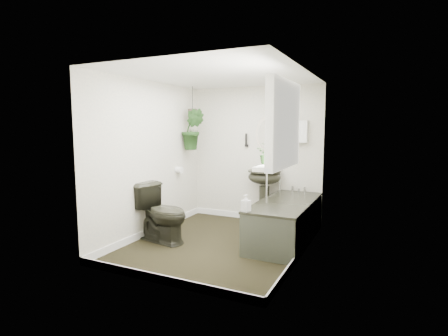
% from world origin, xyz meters
% --- Properties ---
extents(floor, '(2.30, 2.80, 0.02)m').
position_xyz_m(floor, '(0.00, 0.00, -0.01)').
color(floor, '#2A2816').
rests_on(floor, ground).
extents(ceiling, '(2.30, 2.80, 0.02)m').
position_xyz_m(ceiling, '(0.00, 0.00, 2.31)').
color(ceiling, white).
rests_on(ceiling, ground).
extents(wall_back, '(2.30, 0.02, 2.30)m').
position_xyz_m(wall_back, '(0.00, 1.41, 1.15)').
color(wall_back, beige).
rests_on(wall_back, ground).
extents(wall_front, '(2.30, 0.02, 2.30)m').
position_xyz_m(wall_front, '(0.00, -1.41, 1.15)').
color(wall_front, beige).
rests_on(wall_front, ground).
extents(wall_left, '(0.02, 2.80, 2.30)m').
position_xyz_m(wall_left, '(-1.16, 0.00, 1.15)').
color(wall_left, beige).
rests_on(wall_left, ground).
extents(wall_right, '(0.02, 2.80, 2.30)m').
position_xyz_m(wall_right, '(1.16, 0.00, 1.15)').
color(wall_right, beige).
rests_on(wall_right, ground).
extents(skirting, '(2.30, 2.80, 0.10)m').
position_xyz_m(skirting, '(0.00, 0.00, 0.05)').
color(skirting, white).
rests_on(skirting, floor).
extents(bathtub, '(0.72, 1.72, 0.58)m').
position_xyz_m(bathtub, '(0.80, 0.50, 0.29)').
color(bathtub, black).
rests_on(bathtub, floor).
extents(bath_screen, '(0.04, 0.72, 1.40)m').
position_xyz_m(bath_screen, '(0.47, 0.99, 1.28)').
color(bath_screen, silver).
rests_on(bath_screen, bathtub).
extents(shower_box, '(0.20, 0.10, 0.35)m').
position_xyz_m(shower_box, '(0.80, 1.34, 1.55)').
color(shower_box, white).
rests_on(shower_box, wall_back).
extents(oval_mirror, '(0.46, 0.03, 0.62)m').
position_xyz_m(oval_mirror, '(0.25, 1.37, 1.50)').
color(oval_mirror, beige).
rests_on(oval_mirror, wall_back).
extents(wall_sconce, '(0.04, 0.04, 0.22)m').
position_xyz_m(wall_sconce, '(-0.15, 1.36, 1.40)').
color(wall_sconce, black).
rests_on(wall_sconce, wall_back).
extents(toilet_roll_holder, '(0.11, 0.11, 0.11)m').
position_xyz_m(toilet_roll_holder, '(-1.10, 0.70, 0.90)').
color(toilet_roll_holder, white).
rests_on(toilet_roll_holder, wall_left).
extents(window_recess, '(0.08, 1.00, 0.90)m').
position_xyz_m(window_recess, '(1.09, -0.70, 1.65)').
color(window_recess, white).
rests_on(window_recess, wall_right).
extents(window_sill, '(0.18, 1.00, 0.04)m').
position_xyz_m(window_sill, '(1.02, -0.70, 1.23)').
color(window_sill, white).
rests_on(window_sill, wall_right).
extents(window_blinds, '(0.01, 0.86, 0.76)m').
position_xyz_m(window_blinds, '(1.04, -0.70, 1.65)').
color(window_blinds, white).
rests_on(window_blinds, wall_right).
extents(toilet, '(0.88, 0.60, 0.82)m').
position_xyz_m(toilet, '(-0.78, -0.25, 0.41)').
color(toilet, black).
rests_on(toilet, floor).
extents(pedestal_sink, '(0.62, 0.56, 0.92)m').
position_xyz_m(pedestal_sink, '(0.25, 1.18, 0.46)').
color(pedestal_sink, black).
rests_on(pedestal_sink, floor).
extents(sill_plant, '(0.22, 0.20, 0.22)m').
position_xyz_m(sill_plant, '(0.97, -0.88, 1.36)').
color(sill_plant, black).
rests_on(sill_plant, window_sill).
extents(hanging_plant, '(0.46, 0.42, 0.69)m').
position_xyz_m(hanging_plant, '(-0.97, 0.95, 1.58)').
color(hanging_plant, black).
rests_on(hanging_plant, ceiling).
extents(soap_bottle, '(0.12, 0.12, 0.21)m').
position_xyz_m(soap_bottle, '(0.51, -0.29, 0.68)').
color(soap_bottle, '#282122').
rests_on(soap_bottle, bathtub).
extents(hanging_pot, '(0.16, 0.16, 0.12)m').
position_xyz_m(hanging_pot, '(-0.97, 0.95, 1.87)').
color(hanging_pot, '#3C332A').
rests_on(hanging_pot, ceiling).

